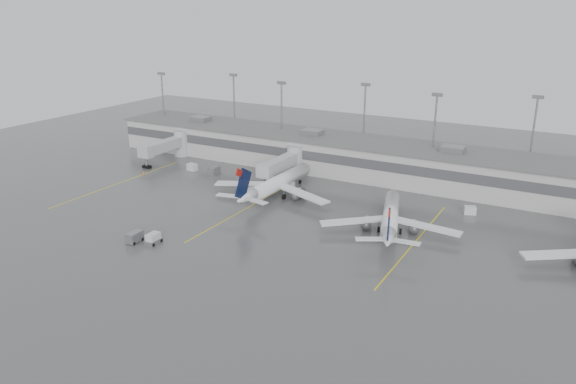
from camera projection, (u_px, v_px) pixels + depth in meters
The scene contains 17 objects.
ground at pixel (257, 275), 86.19m from camera, with size 260.00×260.00×0.00m, color #4B4B4D.
terminal at pixel (387, 160), 132.81m from camera, with size 152.00×17.00×9.45m.
light_masts at pixel (397, 123), 135.06m from camera, with size 142.40×8.00×20.60m.
jet_bridge_left at pixel (171, 145), 148.37m from camera, with size 4.00×17.20×7.00m.
jet_bridge_right at pixel (287, 162), 132.22m from camera, with size 4.00×17.20×7.00m.
stand_markings at pixel (325, 224), 106.04m from camera, with size 105.25×40.00×0.01m.
jet_mid_left at pixel (276, 183), 119.64m from camera, with size 27.60×30.91×10.01m.
jet_mid_right at pixel (390, 217), 101.38m from camera, with size 24.21×27.56×9.19m.
baggage_tug at pixel (153, 239), 97.12m from camera, with size 1.96×2.95×1.87m.
baggage_cart at pixel (134, 237), 97.52m from camera, with size 1.78×3.00×1.89m.
gse_uld_a at pixel (192, 167), 139.34m from camera, with size 2.41×1.61×1.71m, color silver.
gse_uld_b at pixel (289, 185), 125.06m from camera, with size 2.72×1.81×1.92m, color silver.
gse_uld_c at pixel (470, 210), 110.58m from camera, with size 2.26×1.51×1.60m, color silver.
gse_loader at pixel (214, 171), 136.37m from camera, with size 1.78×2.85×1.78m, color slate.
cone_a at pixel (144, 173), 136.39m from camera, with size 0.47×0.47×0.74m, color #E86204.
cone_b at pixel (235, 185), 127.67m from camera, with size 0.40×0.40×0.63m, color #E86204.
cone_c at pixel (378, 219), 107.24m from camera, with size 0.48×0.48×0.77m, color #E86204.
Camera 1 is at (41.90, -65.44, 39.68)m, focal length 35.00 mm.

